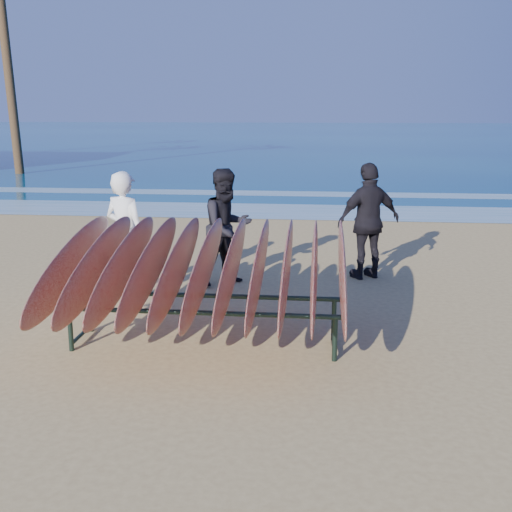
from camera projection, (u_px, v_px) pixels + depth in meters
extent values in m
plane|color=tan|center=(248.00, 355.00, 7.13)|extent=(120.00, 120.00, 0.00)
plane|color=navy|center=(316.00, 135.00, 60.38)|extent=(160.00, 160.00, 0.00)
plane|color=white|center=(293.00, 211.00, 16.81)|extent=(160.00, 160.00, 0.00)
plane|color=white|center=(298.00, 194.00, 20.20)|extent=(160.00, 160.00, 0.00)
cylinder|color=#1B2B23|center=(70.00, 330.00, 7.21)|extent=(0.06, 0.06, 0.50)
cylinder|color=#1B2B23|center=(335.00, 339.00, 6.92)|extent=(0.06, 0.06, 0.50)
cylinder|color=#1B2B23|center=(91.00, 312.00, 7.84)|extent=(0.06, 0.06, 0.50)
cylinder|color=#1B2B23|center=(334.00, 320.00, 7.55)|extent=(0.06, 0.06, 0.50)
cylinder|color=#1B2B23|center=(199.00, 313.00, 7.01)|extent=(3.20, 0.07, 0.06)
cylinder|color=#1B2B23|center=(210.00, 296.00, 7.64)|extent=(3.20, 0.07, 0.06)
cylinder|color=#1B2B23|center=(82.00, 334.00, 7.57)|extent=(0.05, 0.65, 0.04)
cylinder|color=#1B2B23|center=(334.00, 343.00, 7.28)|extent=(0.05, 0.65, 0.04)
ellipsoid|color=#6E0B07|center=(71.00, 265.00, 7.38)|extent=(0.08, 2.84, 1.12)
ellipsoid|color=#6E0B07|center=(97.00, 265.00, 7.35)|extent=(0.08, 2.84, 1.12)
ellipsoid|color=#6E0B07|center=(124.00, 266.00, 7.32)|extent=(0.08, 2.84, 1.12)
ellipsoid|color=#6E0B07|center=(150.00, 267.00, 7.29)|extent=(0.08, 2.84, 1.12)
ellipsoid|color=#6E0B07|center=(177.00, 267.00, 7.26)|extent=(0.08, 2.84, 1.12)
ellipsoid|color=#6E0B07|center=(204.00, 268.00, 7.23)|extent=(0.08, 2.84, 1.12)
ellipsoid|color=#6E0B07|center=(231.00, 269.00, 7.20)|extent=(0.08, 2.84, 1.12)
ellipsoid|color=#6E0B07|center=(259.00, 269.00, 7.17)|extent=(0.08, 2.84, 1.12)
ellipsoid|color=#6E0B07|center=(286.00, 270.00, 7.14)|extent=(0.08, 2.84, 1.12)
ellipsoid|color=#6E0B07|center=(314.00, 271.00, 7.11)|extent=(0.08, 2.84, 1.12)
ellipsoid|color=#6E0B07|center=(342.00, 272.00, 7.08)|extent=(0.08, 2.84, 1.12)
imported|color=white|center=(126.00, 235.00, 9.17)|extent=(0.78, 0.67, 1.82)
imported|color=black|center=(227.00, 227.00, 9.81)|extent=(1.10, 1.09, 1.79)
imported|color=black|center=(369.00, 221.00, 10.15)|extent=(1.17, 0.89, 1.85)
cylinder|color=brown|center=(8.00, 64.00, 24.98)|extent=(0.36, 0.87, 8.59)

